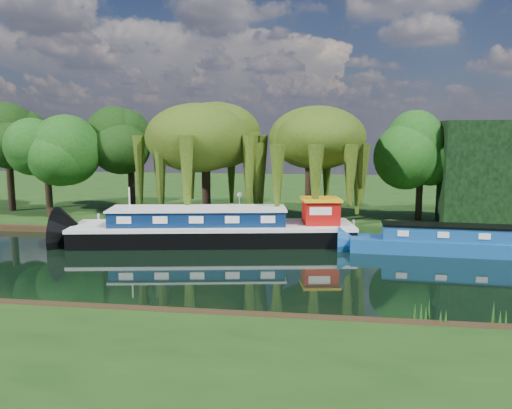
# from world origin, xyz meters

# --- Properties ---
(ground) EXTENTS (120.00, 120.00, 0.00)m
(ground) POSITION_xyz_m (0.00, 0.00, 0.00)
(ground) COLOR black
(far_bank) EXTENTS (120.00, 52.00, 0.45)m
(far_bank) POSITION_xyz_m (0.00, 34.00, 0.23)
(far_bank) COLOR #13330E
(far_bank) RESTS_ON ground
(dutch_barge) EXTENTS (19.48, 7.46, 4.02)m
(dutch_barge) POSITION_xyz_m (-0.38, 6.10, 1.00)
(dutch_barge) COLOR black
(dutch_barge) RESTS_ON ground
(narrowboat) EXTENTS (13.59, 2.97, 1.97)m
(narrowboat) POSITION_xyz_m (15.40, 5.11, 0.70)
(narrowboat) COLOR navy
(narrowboat) RESTS_ON ground
(red_dinghy) EXTENTS (3.60, 2.78, 0.69)m
(red_dinghy) POSITION_xyz_m (-10.60, 5.54, 0.00)
(red_dinghy) COLOR #9A0D0B
(red_dinghy) RESTS_ON ground
(willow_left) EXTENTS (7.52, 7.52, 9.01)m
(willow_left) POSITION_xyz_m (-2.62, 12.57, 6.99)
(willow_left) COLOR black
(willow_left) RESTS_ON far_bank
(willow_right) EXTENTS (6.77, 6.77, 8.24)m
(willow_right) POSITION_xyz_m (5.78, 11.47, 6.46)
(willow_right) COLOR black
(willow_right) RESTS_ON far_bank
(tree_far_left) EXTENTS (5.13, 5.13, 8.26)m
(tree_far_left) POSITION_xyz_m (-16.18, 12.19, 6.11)
(tree_far_left) COLOR black
(tree_far_left) RESTS_ON far_bank
(tree_far_back) EXTENTS (5.24, 5.24, 8.82)m
(tree_far_back) POSITION_xyz_m (-21.47, 14.90, 6.60)
(tree_far_back) COLOR black
(tree_far_back) RESTS_ON far_bank
(tree_far_mid) EXTENTS (5.23, 5.23, 8.57)m
(tree_far_mid) POSITION_xyz_m (-10.45, 16.19, 6.36)
(tree_far_mid) COLOR black
(tree_far_mid) RESTS_ON far_bank
(tree_far_right) EXTENTS (4.64, 4.64, 7.59)m
(tree_far_right) POSITION_xyz_m (14.57, 14.98, 5.68)
(tree_far_right) COLOR black
(tree_far_right) RESTS_ON far_bank
(conifer_hedge) EXTENTS (6.00, 3.00, 8.00)m
(conifer_hedge) POSITION_xyz_m (19.00, 14.00, 4.45)
(conifer_hedge) COLOR black
(conifer_hedge) RESTS_ON far_bank
(lamppost) EXTENTS (0.36, 0.36, 2.56)m
(lamppost) POSITION_xyz_m (0.50, 10.50, 2.42)
(lamppost) COLOR silver
(lamppost) RESTS_ON far_bank
(mooring_posts) EXTENTS (19.16, 0.16, 1.00)m
(mooring_posts) POSITION_xyz_m (-0.50, 8.40, 0.95)
(mooring_posts) COLOR silver
(mooring_posts) RESTS_ON far_bank
(reeds_near) EXTENTS (33.70, 1.50, 1.10)m
(reeds_near) POSITION_xyz_m (6.87, -7.57, 0.55)
(reeds_near) COLOR #194612
(reeds_near) RESTS_ON ground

